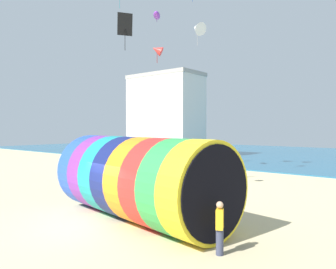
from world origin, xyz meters
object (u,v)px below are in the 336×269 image
object	(u,v)px
kite_handler	(220,228)
kite_purple_parafoil	(157,15)
giant_inflatable_tube	(139,178)
kite_black_diamond	(125,25)
kite_white_delta	(197,28)
kite_red_delta	(157,50)

from	to	relation	value
kite_handler	kite_purple_parafoil	distance (m)	21.02
giant_inflatable_tube	kite_handler	bearing A→B (deg)	-14.53
kite_purple_parafoil	kite_black_diamond	xyz separation A→B (m)	(3.41, -6.76, -3.07)
kite_white_delta	kite_red_delta	bearing A→B (deg)	-67.96
kite_handler	kite_purple_parafoil	size ratio (longest dim) A/B	1.06
kite_red_delta	kite_black_diamond	size ratio (longest dim) A/B	0.51
kite_white_delta	kite_purple_parafoil	distance (m)	4.45
kite_handler	kite_white_delta	world-z (taller)	kite_white_delta
kite_handler	kite_black_diamond	world-z (taller)	kite_black_diamond
giant_inflatable_tube	kite_purple_parafoil	bearing A→B (deg)	127.84
kite_red_delta	kite_purple_parafoil	size ratio (longest dim) A/B	0.71
kite_red_delta	kite_purple_parafoil	xyz separation A→B (m)	(-5.24, 5.94, 4.69)
giant_inflatable_tube	kite_black_diamond	distance (m)	10.07
kite_handler	kite_purple_parafoil	xyz separation A→B (m)	(-12.62, 11.43, 12.32)
giant_inflatable_tube	kite_red_delta	bearing A→B (deg)	122.27
kite_handler	kite_red_delta	xyz separation A→B (m)	(-7.39, 5.48, 7.63)
kite_handler	kite_white_delta	size ratio (longest dim) A/B	0.71
kite_purple_parafoil	giant_inflatable_tube	bearing A→B (deg)	-52.16
kite_black_diamond	kite_handler	bearing A→B (deg)	-26.87
kite_handler	kite_white_delta	bearing A→B (deg)	126.25
kite_purple_parafoil	kite_black_diamond	bearing A→B (deg)	-63.22
kite_purple_parafoil	kite_black_diamond	distance (m)	8.17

